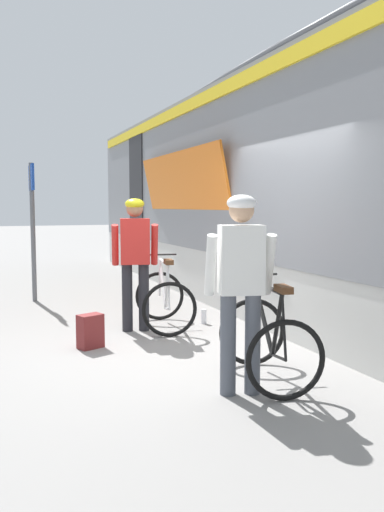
{
  "coord_description": "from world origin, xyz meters",
  "views": [
    {
      "loc": [
        -2.17,
        -5.56,
        1.67
      ],
      "look_at": [
        0.2,
        0.39,
        1.05
      ],
      "focal_mm": 36.69,
      "sensor_mm": 36.0,
      "label": 1
    }
  ],
  "objects": [
    {
      "name": "water_bottle_near_the_bikes",
      "position": [
        0.68,
        1.16,
        0.1
      ],
      "size": [
        0.08,
        0.08,
        0.2
      ],
      "primitive_type": "cylinder",
      "color": "silver",
      "rests_on": "ground"
    },
    {
      "name": "backpack_on_platform",
      "position": [
        -1.06,
        0.47,
        0.2
      ],
      "size": [
        0.33,
        0.27,
        0.4
      ],
      "primitive_type": "cube",
      "rotation": [
        0.0,
        0.0,
        0.38
      ],
      "color": "maroon",
      "rests_on": "ground"
    },
    {
      "name": "platform_sign_post",
      "position": [
        -1.39,
        3.88,
        1.62
      ],
      "size": [
        0.08,
        0.7,
        2.4
      ],
      "color": "#595B60",
      "rests_on": "ground"
    },
    {
      "name": "cyclist_far_in_white",
      "position": [
        -0.11,
        -1.52,
        1.05
      ],
      "size": [
        0.66,
        0.41,
        1.76
      ],
      "color": "#4C515B",
      "rests_on": "ground"
    },
    {
      "name": "bicycle_near_white",
      "position": [
        0.08,
        1.11,
        0.4
      ],
      "size": [
        0.9,
        1.19,
        0.99
      ],
      "color": "black",
      "rests_on": "ground"
    },
    {
      "name": "bicycle_far_black",
      "position": [
        0.28,
        -1.33,
        0.4
      ],
      "size": [
        0.92,
        1.2,
        0.99
      ],
      "color": "black",
      "rests_on": "ground"
    },
    {
      "name": "cyclist_near_in_red",
      "position": [
        -0.33,
        1.1,
        1.05
      ],
      "size": [
        0.65,
        0.4,
        1.76
      ],
      "color": "#232328",
      "rests_on": "ground"
    },
    {
      "name": "ground_plane",
      "position": [
        0.0,
        0.0,
        0.0
      ],
      "size": [
        80.0,
        80.0,
        0.0
      ],
      "primitive_type": "plane",
      "color": "gray"
    }
  ]
}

